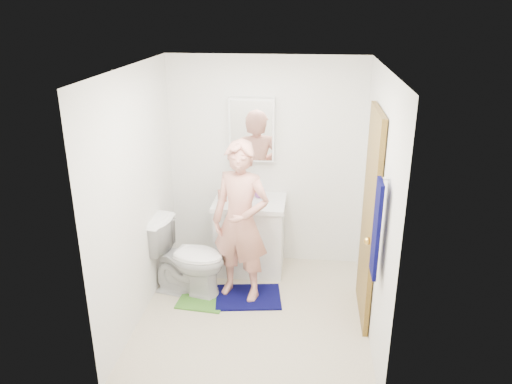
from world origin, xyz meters
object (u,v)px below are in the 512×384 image
at_px(medicine_cabinet, 252,130).
at_px(man, 241,222).
at_px(toothbrush_cup, 260,194).
at_px(vanity_cabinet, 250,237).
at_px(soap_dispenser, 222,193).
at_px(towel, 377,229).
at_px(toilet, 187,257).

relative_size(medicine_cabinet, man, 0.42).
xyz_separation_m(medicine_cabinet, toothbrush_cup, (0.10, -0.13, -0.70)).
height_order(vanity_cabinet, soap_dispenser, soap_dispenser).
height_order(towel, toothbrush_cup, towel).
bearing_deg(vanity_cabinet, medicine_cabinet, 90.00).
bearing_deg(vanity_cabinet, man, -91.77).
xyz_separation_m(toilet, toothbrush_cup, (0.69, 0.67, 0.49)).
height_order(vanity_cabinet, man, man).
relative_size(towel, soap_dispenser, 4.36).
height_order(vanity_cabinet, toothbrush_cup, toothbrush_cup).
distance_m(towel, toothbrush_cup, 1.94).
distance_m(vanity_cabinet, man, 0.75).
distance_m(vanity_cabinet, medicine_cabinet, 1.22).
bearing_deg(man, toothbrush_cup, 97.30).
height_order(medicine_cabinet, toilet, medicine_cabinet).
relative_size(vanity_cabinet, toothbrush_cup, 6.48).
bearing_deg(medicine_cabinet, toothbrush_cup, -52.53).
xyz_separation_m(towel, man, (-1.20, 0.89, -0.39)).
bearing_deg(vanity_cabinet, towel, -51.53).
height_order(vanity_cabinet, towel, towel).
bearing_deg(toothbrush_cup, toilet, -136.10).
distance_m(soap_dispenser, man, 0.62).
bearing_deg(toothbrush_cup, soap_dispenser, -160.44).
bearing_deg(toilet, towel, -105.67).
relative_size(vanity_cabinet, towel, 1.00).
distance_m(medicine_cabinet, man, 1.11).
bearing_deg(vanity_cabinet, toothbrush_cup, 43.02).
bearing_deg(medicine_cabinet, towel, -55.39).
xyz_separation_m(soap_dispenser, man, (0.28, -0.55, -0.09)).
bearing_deg(medicine_cabinet, toilet, -126.58).
xyz_separation_m(towel, toothbrush_cup, (-1.08, 1.58, -0.35)).
bearing_deg(man, toilet, -165.15).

